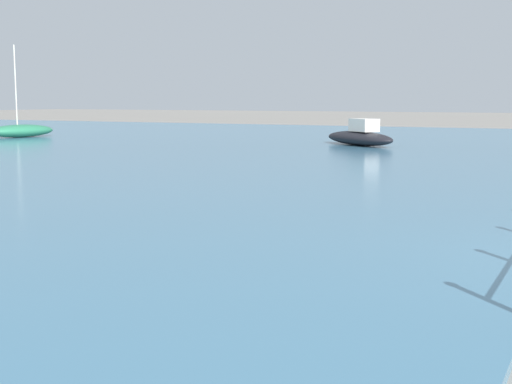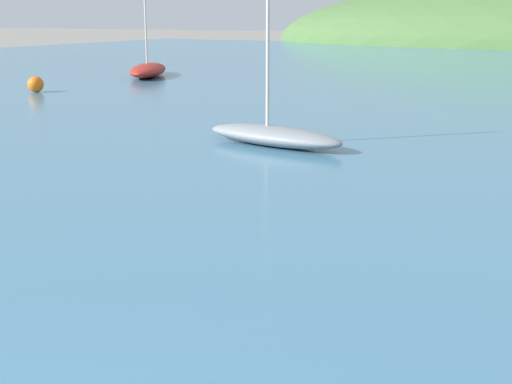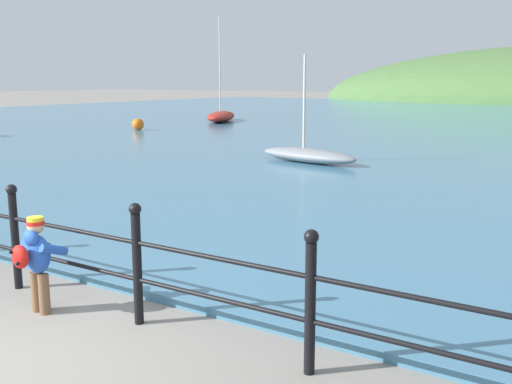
# 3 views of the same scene
# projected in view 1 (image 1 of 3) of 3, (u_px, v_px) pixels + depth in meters

# --- Properties ---
(boat_white_sailboat) EXTENTS (3.84, 2.15, 4.66)m
(boat_white_sailboat) POSITION_uv_depth(u_px,v_px,m) (21.00, 131.00, 36.46)
(boat_white_sailboat) COLOR #287551
(boat_white_sailboat) RESTS_ON water
(boat_nearest_quay) EXTENTS (3.84, 4.36, 1.13)m
(boat_nearest_quay) POSITION_uv_depth(u_px,v_px,m) (360.00, 137.00, 30.13)
(boat_nearest_quay) COLOR black
(boat_nearest_quay) RESTS_ON water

